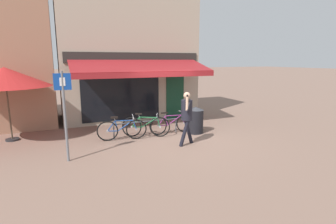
% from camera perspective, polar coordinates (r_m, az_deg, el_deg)
% --- Properties ---
extents(ground_plane, '(160.00, 160.00, 0.00)m').
position_cam_1_polar(ground_plane, '(9.44, 2.27, -5.82)').
color(ground_plane, '#846656').
extents(shop_front, '(6.27, 4.84, 6.04)m').
position_cam_1_polar(shop_front, '(13.16, -8.87, 12.18)').
color(shop_front, tan).
rests_on(shop_front, ground_plane).
extents(bike_rack_rail, '(2.51, 0.04, 0.57)m').
position_cam_1_polar(bike_rack_rail, '(9.69, -4.74, -2.61)').
color(bike_rack_rail, '#47494F').
rests_on(bike_rack_rail, ground_plane).
extents(bicycle_blue, '(1.73, 0.59, 0.89)m').
position_cam_1_polar(bicycle_blue, '(9.28, -9.99, -3.78)').
color(bicycle_blue, black).
rests_on(bicycle_blue, ground_plane).
extents(bicycle_green, '(1.67, 0.83, 0.88)m').
position_cam_1_polar(bicycle_green, '(9.65, -4.86, -3.07)').
color(bicycle_green, black).
rests_on(bicycle_green, ground_plane).
extents(bicycle_purple, '(1.80, 0.52, 0.85)m').
position_cam_1_polar(bicycle_purple, '(10.03, 0.76, -2.55)').
color(bicycle_purple, black).
rests_on(bicycle_purple, ground_plane).
extents(pedestrian_adult, '(0.62, 0.60, 1.78)m').
position_cam_1_polar(pedestrian_adult, '(8.54, 4.09, -0.14)').
color(pedestrian_adult, black).
rests_on(pedestrian_adult, ground_plane).
extents(litter_bin, '(0.62, 0.62, 1.02)m').
position_cam_1_polar(litter_bin, '(10.09, 5.97, -1.72)').
color(litter_bin, black).
rests_on(litter_bin, ground_plane).
extents(parking_sign, '(0.44, 0.07, 2.49)m').
position_cam_1_polar(parking_sign, '(7.54, -21.63, 0.93)').
color(parking_sign, slate).
rests_on(parking_sign, ground_plane).
extents(cafe_parasol, '(2.93, 2.93, 2.54)m').
position_cam_1_polar(cafe_parasol, '(10.40, -31.96, 6.46)').
color(cafe_parasol, '#4C3D2D').
rests_on(cafe_parasol, ground_plane).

